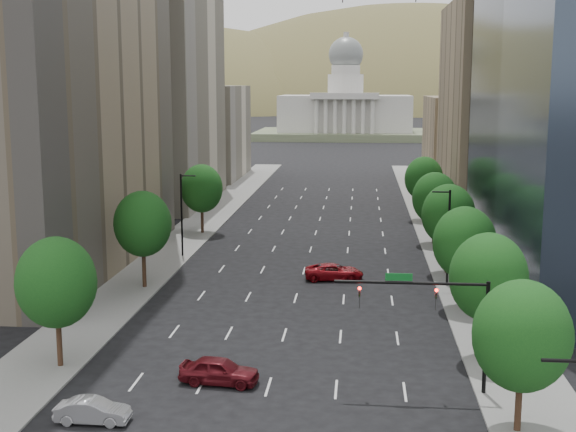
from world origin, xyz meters
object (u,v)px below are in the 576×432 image
(traffic_signal, at_px, (445,311))
(car_silver, at_px, (93,411))
(car_red_far, at_px, (334,272))
(capitol, at_px, (345,113))
(car_maroon, at_px, (219,371))

(traffic_signal, distance_m, car_silver, 20.89)
(car_silver, relative_size, car_red_far, 0.74)
(traffic_signal, xyz_separation_m, capitol, (-10.53, 219.71, 3.40))
(car_maroon, distance_m, car_red_far, 27.17)
(car_maroon, relative_size, car_silver, 1.21)
(capitol, xyz_separation_m, car_maroon, (-3.09, -219.45, -7.73))
(car_maroon, relative_size, car_red_far, 0.89)
(car_silver, distance_m, car_red_far, 34.80)
(capitol, bearing_deg, car_red_far, -89.08)
(capitol, xyz_separation_m, car_silver, (-9.00, -225.63, -7.90))
(car_maroon, height_order, car_red_far, car_maroon)
(traffic_signal, distance_m, car_red_far, 28.08)
(car_red_far, bearing_deg, car_maroon, 161.82)
(capitol, distance_m, car_maroon, 219.61)
(traffic_signal, bearing_deg, capitol, 92.74)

